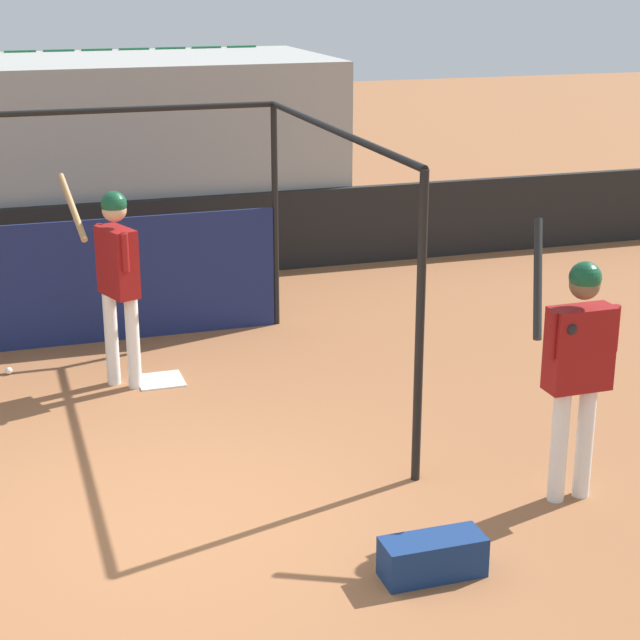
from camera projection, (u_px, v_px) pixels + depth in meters
name	position (u px, v px, depth m)	size (l,w,h in m)	color
ground_plane	(159.00, 528.00, 7.77)	(60.00, 60.00, 0.00)	#935B38
outfield_wall	(70.00, 246.00, 13.49)	(24.00, 0.12, 1.06)	black
bleacher_section	(54.00, 159.00, 14.73)	(7.60, 3.20, 2.74)	#9E9E99
batting_cage	(96.00, 257.00, 10.71)	(4.16, 4.19, 2.52)	black
home_plate	(161.00, 380.00, 10.53)	(0.44, 0.44, 0.02)	white
player_batter	(117.00, 268.00, 10.06)	(0.64, 0.80, 2.03)	white
player_waiting	(578.00, 357.00, 7.86)	(0.82, 0.54, 2.18)	white
equipment_bag	(433.00, 557.00, 7.12)	(0.70, 0.28, 0.28)	navy
baseball	(9.00, 371.00, 10.71)	(0.07, 0.07, 0.07)	white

